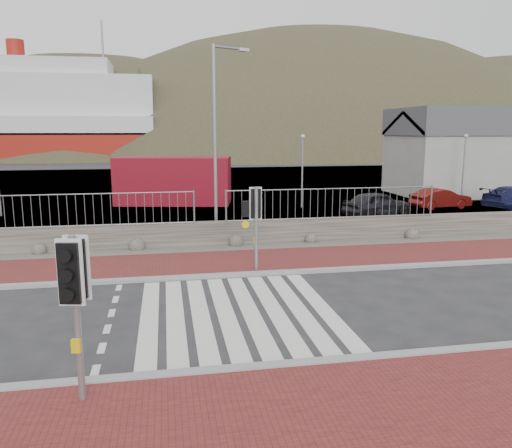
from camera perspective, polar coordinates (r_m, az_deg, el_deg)
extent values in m
plane|color=#28282B|center=(12.25, -2.08, -10.08)|extent=(220.00, 220.00, 0.00)
cube|color=maroon|center=(7.83, 3.65, -22.63)|extent=(40.00, 4.00, 0.08)
cube|color=maroon|center=(16.49, -4.34, -4.47)|extent=(40.00, 3.00, 0.08)
cube|color=gray|center=(9.52, 0.63, -16.10)|extent=(40.00, 0.25, 0.12)
cube|color=gray|center=(15.05, -3.74, -5.90)|extent=(40.00, 0.25, 0.12)
cube|color=silver|center=(12.15, -12.10, -10.47)|extent=(0.42, 5.60, 0.01)
cube|color=silver|center=(12.14, -9.22, -10.38)|extent=(0.42, 5.60, 0.01)
cube|color=silver|center=(12.16, -6.35, -10.26)|extent=(0.42, 5.60, 0.01)
cube|color=silver|center=(12.21, -3.50, -10.13)|extent=(0.42, 5.60, 0.01)
cube|color=silver|center=(12.29, -0.67, -9.97)|extent=(0.42, 5.60, 0.01)
cube|color=silver|center=(12.40, 2.10, -9.79)|extent=(0.42, 5.60, 0.01)
cube|color=silver|center=(12.53, 4.82, -9.59)|extent=(0.42, 5.60, 0.01)
cube|color=silver|center=(12.70, 7.47, -9.37)|extent=(0.42, 5.60, 0.01)
cube|color=#59544C|center=(18.42, -5.00, -2.90)|extent=(40.00, 1.50, 0.06)
cube|color=#454239|center=(19.11, -5.25, -1.12)|extent=(40.00, 0.60, 0.90)
cylinder|color=gray|center=(18.89, -19.97, 3.22)|extent=(8.40, 0.04, 0.04)
cylinder|color=gray|center=(18.73, -7.09, 1.87)|extent=(0.07, 0.07, 1.20)
cylinder|color=gray|center=(19.70, 8.78, 4.02)|extent=(8.40, 0.04, 0.04)
cylinder|color=gray|center=(18.84, -3.44, 1.98)|extent=(0.07, 0.07, 1.20)
cylinder|color=gray|center=(21.51, 19.38, 2.48)|extent=(0.07, 0.07, 1.20)
cube|color=#4C4C4F|center=(39.51, -7.95, 4.25)|extent=(120.00, 40.00, 0.50)
cube|color=#3F4C54|center=(74.38, -9.15, 7.17)|extent=(220.00, 50.00, 0.05)
cube|color=silver|center=(81.05, -22.61, 13.15)|extent=(30.00, 12.00, 6.00)
cube|color=silver|center=(81.38, -22.81, 15.96)|extent=(18.00, 10.00, 2.50)
cylinder|color=maroon|center=(82.58, -25.78, 17.40)|extent=(2.40, 2.40, 3.00)
cylinder|color=gray|center=(80.68, -17.15, 19.23)|extent=(0.30, 0.30, 6.00)
cube|color=#9E9E99|center=(38.07, 24.45, 6.19)|extent=(12.00, 6.00, 4.00)
cube|color=#4C4C51|center=(38.00, 24.79, 10.54)|extent=(12.20, 6.20, 1.80)
ellipsoid|color=#343922|center=(103.05, -17.53, -3.52)|extent=(106.40, 68.40, 76.00)
ellipsoid|color=#343922|center=(108.48, 7.07, -5.67)|extent=(140.00, 90.00, 100.00)
ellipsoid|color=#343922|center=(127.72, 26.80, -1.50)|extent=(112.00, 72.00, 80.00)
cylinder|color=gray|center=(8.42, -19.72, -10.49)|extent=(0.11, 0.11, 2.77)
cube|color=gold|center=(8.55, -19.57, -12.66)|extent=(0.15, 0.11, 0.22)
cube|color=black|center=(8.16, -20.09, -4.96)|extent=(0.44, 0.31, 1.04)
sphere|color=red|center=(8.09, -20.23, -2.93)|extent=(0.15, 0.15, 0.15)
cylinder|color=gray|center=(15.22, 0.03, -0.72)|extent=(0.10, 0.10, 2.67)
cube|color=gold|center=(15.29, 0.03, -1.94)|extent=(0.13, 0.08, 0.21)
cube|color=black|center=(15.08, 0.03, 2.30)|extent=(0.38, 0.23, 1.00)
sphere|color=#0CE53F|center=(15.13, 0.03, 1.23)|extent=(0.14, 0.14, 0.14)
cube|color=black|center=(15.05, -1.22, 1.73)|extent=(0.21, 0.15, 0.48)
cylinder|color=gray|center=(19.55, -4.71, 8.92)|extent=(0.13, 0.13, 7.51)
cylinder|color=gray|center=(20.11, -3.14, 19.46)|extent=(1.24, 0.60, 0.08)
cube|color=beige|center=(20.44, -1.46, 19.27)|extent=(0.47, 0.36, 0.11)
cube|color=maroon|center=(30.36, -9.37, 4.94)|extent=(7.09, 4.03, 2.78)
imported|color=black|center=(26.32, 13.66, 2.27)|extent=(4.02, 2.63, 1.27)
imported|color=#570F0C|center=(29.96, 20.34, 2.75)|extent=(3.55, 1.64, 1.13)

